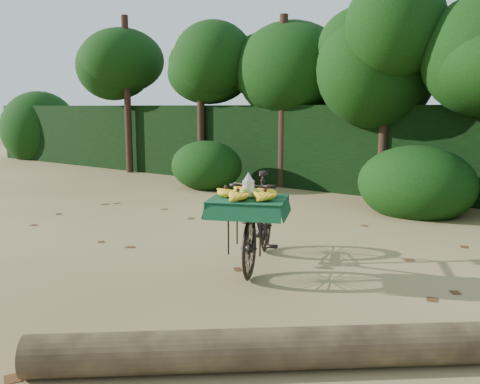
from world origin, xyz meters
The scene contains 7 objects.
ground centered at (0.00, 0.00, 0.00)m, with size 80.00×80.00×0.00m, color tan.
vendor_bicycle centered at (0.95, 0.47, 0.53)m, with size 1.29×1.87×1.05m.
fallen_log centered at (2.57, -1.16, 0.14)m, with size 0.29×0.29×3.95m, color brown.
hedge_backdrop centered at (0.00, 6.30, 0.90)m, with size 26.00×1.80×1.80m, color black.
tree_row centered at (-0.65, 5.50, 2.00)m, with size 14.50×2.00×4.00m, color black, non-canonical shape.
bush_clumps centered at (0.50, 4.30, 0.45)m, with size 8.80×1.70×0.90m, color black, non-canonical shape.
leaf_litter centered at (0.00, 0.65, 0.01)m, with size 7.00×7.30×0.01m, color #4B2A14, non-canonical shape.
Camera 1 is at (4.03, -4.09, 1.76)m, focal length 38.00 mm.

